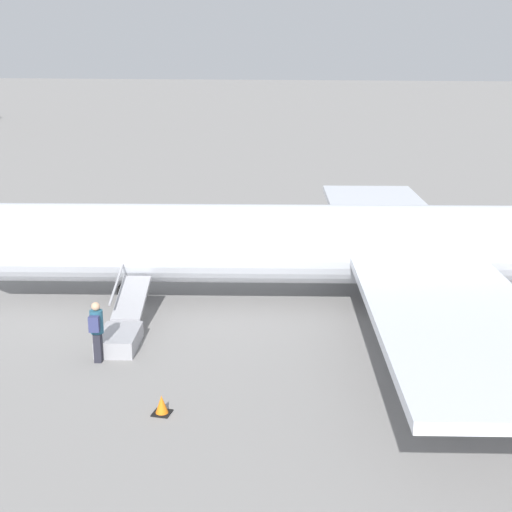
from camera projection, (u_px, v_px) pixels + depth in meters
The scene contains 5 objects.
ground_plane at pixel (369, 302), 24.73m from camera, with size 600.00×600.00×0.00m, color gray.
airplane_main at pixel (400, 244), 24.15m from camera, with size 32.23×24.86×7.03m.
boarding_stairs at pixel (122, 331), 21.09m from camera, with size 1.85×4.14×1.73m.
passenger at pixel (97, 328), 19.56m from camera, with size 0.39×0.56×1.74m.
traffic_cone_near_stairs at pixel (162, 406), 16.85m from camera, with size 0.42×0.42×0.47m.
Camera 1 is at (-1.74, 23.69, 8.08)m, focal length 50.00 mm.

